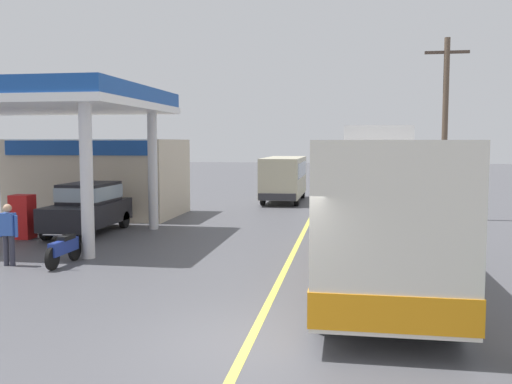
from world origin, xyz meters
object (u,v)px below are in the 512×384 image
object	(u,v)px
pedestrian_near_pump	(8,231)
minibus_opposing_lane	(284,175)
coach_bus_main	(377,207)
motorcycle_parked_forecourt	(64,248)
car_at_pump	(89,205)

from	to	relation	value
pedestrian_near_pump	minibus_opposing_lane	bearing A→B (deg)	72.63
coach_bus_main	motorcycle_parked_forecourt	xyz separation A→B (m)	(-8.19, 0.08, -1.28)
minibus_opposing_lane	pedestrian_near_pump	bearing A→B (deg)	-107.37
car_at_pump	coach_bus_main	bearing A→B (deg)	-27.15
coach_bus_main	car_at_pump	xyz separation A→B (m)	(-9.91, 5.08, -0.71)
coach_bus_main	pedestrian_near_pump	bearing A→B (deg)	-178.40
motorcycle_parked_forecourt	coach_bus_main	bearing A→B (deg)	-0.53
motorcycle_parked_forecourt	pedestrian_near_pump	world-z (taller)	pedestrian_near_pump
car_at_pump	minibus_opposing_lane	size ratio (longest dim) A/B	0.69
coach_bus_main	motorcycle_parked_forecourt	size ratio (longest dim) A/B	6.13
pedestrian_near_pump	coach_bus_main	bearing A→B (deg)	1.60
car_at_pump	pedestrian_near_pump	xyz separation A→B (m)	(0.33, -5.35, -0.08)
pedestrian_near_pump	car_at_pump	bearing A→B (deg)	93.53
coach_bus_main	minibus_opposing_lane	size ratio (longest dim) A/B	1.80
minibus_opposing_lane	motorcycle_parked_forecourt	world-z (taller)	minibus_opposing_lane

